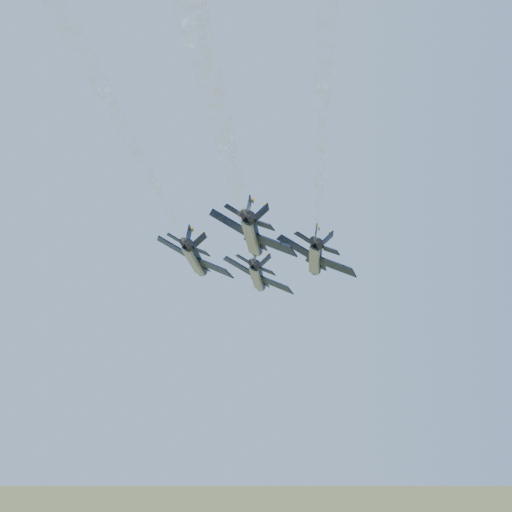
{
  "coord_description": "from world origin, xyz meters",
  "views": [
    {
      "loc": [
        5.29,
        -108.72,
        68.24
      ],
      "look_at": [
        3.27,
        -1.05,
        99.29
      ],
      "focal_mm": 45.0,
      "sensor_mm": 36.0,
      "label": 1
    }
  ],
  "objects_px": {
    "jet_slot": "(253,236)",
    "jet_right": "(316,258)",
    "jet_left": "(196,259)",
    "jet_lead": "(258,277)"
  },
  "relations": [
    {
      "from": "jet_lead",
      "to": "jet_left",
      "type": "relative_size",
      "value": 1.0
    },
    {
      "from": "jet_left",
      "to": "jet_right",
      "type": "xyz_separation_m",
      "value": [
        20.68,
        -0.25,
        0.0
      ]
    },
    {
      "from": "jet_right",
      "to": "jet_slot",
      "type": "distance_m",
      "value": 16.41
    },
    {
      "from": "jet_lead",
      "to": "jet_left",
      "type": "bearing_deg",
      "value": -126.58
    },
    {
      "from": "jet_slot",
      "to": "jet_lead",
      "type": "bearing_deg",
      "value": 92.84
    },
    {
      "from": "jet_slot",
      "to": "jet_right",
      "type": "bearing_deg",
      "value": 54.03
    },
    {
      "from": "jet_left",
      "to": "jet_right",
      "type": "height_order",
      "value": "same"
    },
    {
      "from": "jet_left",
      "to": "jet_slot",
      "type": "relative_size",
      "value": 1.0
    },
    {
      "from": "jet_right",
      "to": "jet_lead",
      "type": "bearing_deg",
      "value": 132.09
    },
    {
      "from": "jet_left",
      "to": "jet_right",
      "type": "relative_size",
      "value": 1.0
    }
  ]
}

